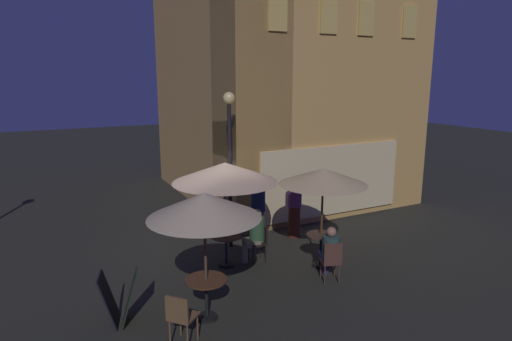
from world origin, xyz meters
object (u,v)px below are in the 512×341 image
Objects in this scene: patron_seated_1 at (330,249)px; patron_standing_2 at (294,207)px; patron_seated_0 at (255,232)px; cafe_chair_2 at (332,259)px; cafe_table_1 at (226,245)px; street_lamp_near_corner at (229,146)px; cafe_table_2 at (321,244)px; menu_sandwich_board at (119,298)px; cafe_table_0 at (206,290)px; patio_umbrella_2 at (323,177)px; cafe_chair_0 at (180,315)px; patio_umbrella_1 at (225,173)px; patio_umbrella_0 at (204,206)px; patron_standing_3 at (258,211)px; cafe_chair_1 at (260,239)px.

patron_standing_2 is at bearing 4.43° from patron_seated_1.
cafe_chair_2 is at bearing 125.48° from patron_seated_0.
patron_seated_0 is (0.71, -0.08, 0.22)m from cafe_table_1.
street_lamp_near_corner is 3.24m from cafe_table_2.
patron_seated_1 is (4.35, -0.29, 0.21)m from menu_sandwich_board.
menu_sandwich_board is 1.53m from cafe_table_0.
cafe_chair_0 is (-3.82, -1.51, -1.56)m from patio_umbrella_2.
patio_umbrella_1 is 2.70× the size of cafe_chair_0.
menu_sandwich_board reaches higher than cafe_chair_0.
patio_umbrella_1 is at bearing 12.06° from cafe_chair_0.
patio_umbrella_0 is (1.43, -0.56, 1.65)m from menu_sandwich_board.
patio_umbrella_0 is 2.29m from patio_umbrella_1.
patio_umbrella_2 is (0.00, 0.00, 1.58)m from cafe_table_2.
menu_sandwich_board is 0.38× the size of patio_umbrella_1.
patron_seated_1 is at bearing -27.78° from cafe_chair_0.
cafe_table_1 is (-0.57, -1.04, -2.14)m from street_lamp_near_corner.
menu_sandwich_board is 4.32m from cafe_chair_2.
patron_standing_2 is (0.45, 1.88, 0.30)m from cafe_table_2.
patron_standing_3 is (0.71, -0.17, -1.75)m from street_lamp_near_corner.
patio_umbrella_1 is at bearing 62.24° from cafe_chair_2.
cafe_table_2 is 1.43m from cafe_chair_1.
cafe_table_2 is at bearing 0.00° from cafe_chair_2.
patio_umbrella_1 is at bearing 152.43° from patio_umbrella_2.
street_lamp_near_corner is 1.26m from patio_umbrella_1.
patio_umbrella_0 is 3.29m from cafe_chair_2.
patron_standing_2 is (0.45, 1.88, -1.28)m from patio_umbrella_2.
cafe_table_0 reaches higher than cafe_table_2.
patio_umbrella_0 is 3.02m from patron_seated_0.
patio_umbrella_1 reaches higher than cafe_chair_0.
cafe_table_2 is at bearing -27.57° from cafe_table_1.
street_lamp_near_corner is 4.33× the size of cafe_chair_2.
patio_umbrella_1 is at bearing 0.00° from cafe_chair_1.
cafe_table_0 is 0.46× the size of patron_standing_2.
menu_sandwich_board is 1.02× the size of cafe_chair_2.
cafe_chair_2 is at bearing -29.64° from cafe_chair_0.
cafe_chair_1 is at bearing -180.00° from patron_seated_0.
cafe_table_1 is 0.80× the size of cafe_chair_2.
menu_sandwich_board is at bearing -152.45° from patio_umbrella_1.
menu_sandwich_board is at bearing 158.61° from cafe_table_0.
menu_sandwich_board is 4.54m from patron_standing_3.
cafe_chair_2 is at bearing -109.55° from patio_umbrella_2.
cafe_chair_2 reaches higher than cafe_table_1.
cafe_chair_0 is 0.51× the size of patron_standing_3.
patio_umbrella_1 reaches higher than cafe_chair_1.
menu_sandwich_board is at bearing 104.00° from cafe_chair_2.
cafe_chair_1 is at bearing 0.48° from cafe_chair_0.
patio_umbrella_0 is at bearing 114.87° from patron_seated_1.
patron_seated_1 is at bearing -109.55° from cafe_table_2.
cafe_chair_0 is at bearing 49.81° from patron_seated_0.
cafe_chair_1 is (3.48, 1.28, 0.05)m from menu_sandwich_board.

